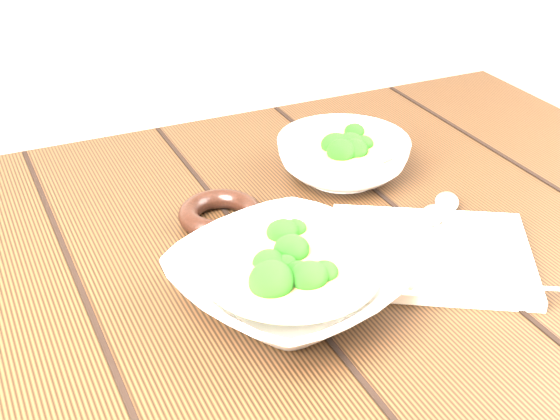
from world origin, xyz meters
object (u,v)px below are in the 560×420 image
(soup_bowl_back, at_px, (343,157))
(trivet, at_px, (220,214))
(soup_bowl_front, at_px, (291,280))
(table, at_px, (277,334))
(napkin, at_px, (430,253))

(soup_bowl_back, relative_size, trivet, 1.94)
(soup_bowl_front, relative_size, soup_bowl_back, 1.45)
(soup_bowl_front, relative_size, trivet, 2.82)
(soup_bowl_front, distance_m, trivet, 0.19)
(table, xyz_separation_m, napkin, (0.15, -0.08, 0.13))
(table, xyz_separation_m, soup_bowl_back, (0.16, 0.13, 0.15))
(soup_bowl_front, distance_m, napkin, 0.18)
(trivet, relative_size, napkin, 0.46)
(soup_bowl_front, bearing_deg, trivet, 91.87)
(table, height_order, napkin, napkin)
(napkin, bearing_deg, soup_bowl_back, 118.78)
(table, distance_m, napkin, 0.21)
(table, relative_size, napkin, 5.35)
(table, relative_size, trivet, 11.72)
(table, distance_m, trivet, 0.16)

